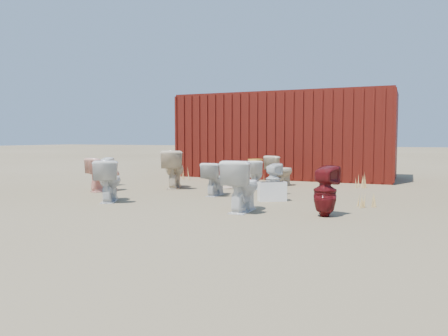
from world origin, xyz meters
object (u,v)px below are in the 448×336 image
at_px(toilet_front_maroon, 325,191).
at_px(loose_tank, 272,191).
at_px(toilet_back_a, 106,172).
at_px(toilet_back_yellowlid, 255,174).
at_px(toilet_front_a, 109,181).
at_px(toilet_back_beige_left, 174,169).
at_px(toilet_front_c, 215,179).
at_px(toilet_front_e, 242,186).
at_px(toilet_back_e, 273,179).
at_px(toilet_front_pink, 104,174).
at_px(toilet_back_beige_right, 280,171).
at_px(shipping_container, 286,136).

bearing_deg(toilet_front_maroon, loose_tank, -28.02).
xyz_separation_m(toilet_back_a, loose_tank, (4.35, -0.79, -0.17)).
bearing_deg(toilet_back_yellowlid, toilet_front_maroon, 108.99).
bearing_deg(toilet_back_yellowlid, toilet_front_a, 42.47).
height_order(toilet_back_beige_left, toilet_back_yellowlid, toilet_back_beige_left).
relative_size(toilet_front_c, toilet_front_e, 0.82).
height_order(toilet_front_a, toilet_back_e, toilet_front_a).
bearing_deg(toilet_front_pink, toilet_front_e, -178.36).
bearing_deg(toilet_front_e, toilet_back_beige_right, -83.83).
xyz_separation_m(toilet_front_c, toilet_back_e, (1.05, 0.50, -0.01)).
height_order(toilet_front_pink, toilet_back_a, toilet_front_pink).
bearing_deg(toilet_front_pink, loose_tank, -159.28).
height_order(shipping_container, toilet_front_maroon, shipping_container).
xyz_separation_m(toilet_front_maroon, loose_tank, (-1.16, 1.19, -0.20)).
bearing_deg(loose_tank, toilet_back_beige_left, 125.43).
xyz_separation_m(toilet_front_a, toilet_front_c, (1.41, 1.50, -0.05)).
bearing_deg(toilet_back_beige_left, toilet_front_a, 66.65).
xyz_separation_m(toilet_front_maroon, toilet_back_yellowlid, (-2.09, 2.91, -0.05)).
bearing_deg(toilet_back_a, toilet_front_a, 130.16).
distance_m(toilet_back_beige_right, toilet_back_e, 1.72).
bearing_deg(toilet_front_pink, toilet_back_a, -32.69).
xyz_separation_m(toilet_back_a, toilet_back_beige_right, (3.78, 1.68, 0.02)).
distance_m(toilet_front_pink, toilet_back_beige_left, 1.53).
distance_m(toilet_back_a, toilet_back_beige_left, 1.71).
xyz_separation_m(shipping_container, toilet_back_beige_right, (0.52, -2.46, -0.84)).
distance_m(shipping_container, toilet_front_e, 6.30).
bearing_deg(toilet_front_c, toilet_front_a, 45.15).
height_order(shipping_container, toilet_back_e, shipping_container).
relative_size(toilet_back_e, loose_tank, 1.27).
bearing_deg(loose_tank, toilet_back_a, 136.99).
bearing_deg(toilet_front_e, toilet_front_maroon, -177.98).
xyz_separation_m(toilet_back_yellowlid, toilet_back_e, (0.70, -0.94, -0.00)).
bearing_deg(toilet_front_maroon, toilet_back_beige_right, -47.06).
relative_size(toilet_front_pink, toilet_front_maroon, 0.97).
distance_m(shipping_container, toilet_front_pink, 5.67).
distance_m(toilet_front_pink, toilet_back_beige_right, 4.03).
height_order(toilet_front_maroon, toilet_back_yellowlid, toilet_front_maroon).
distance_m(toilet_front_a, toilet_back_beige_left, 2.28).
relative_size(toilet_back_yellowlid, toilet_back_e, 1.01).
xyz_separation_m(toilet_front_e, toilet_back_a, (-4.24, 2.04, -0.06)).
relative_size(toilet_front_e, toilet_back_e, 1.26).
xyz_separation_m(toilet_front_c, loose_tank, (1.27, -0.28, -0.15)).
height_order(toilet_front_a, toilet_back_a, toilet_front_a).
bearing_deg(toilet_front_pink, toilet_back_yellowlid, -127.84).
distance_m(toilet_back_yellowlid, toilet_back_e, 1.17).
distance_m(toilet_front_pink, toilet_front_e, 3.84).
relative_size(toilet_back_beige_left, toilet_back_beige_right, 1.19).
relative_size(toilet_front_e, loose_tank, 1.61).
relative_size(toilet_front_pink, toilet_back_beige_left, 0.84).
bearing_deg(toilet_front_c, loose_tank, 165.80).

